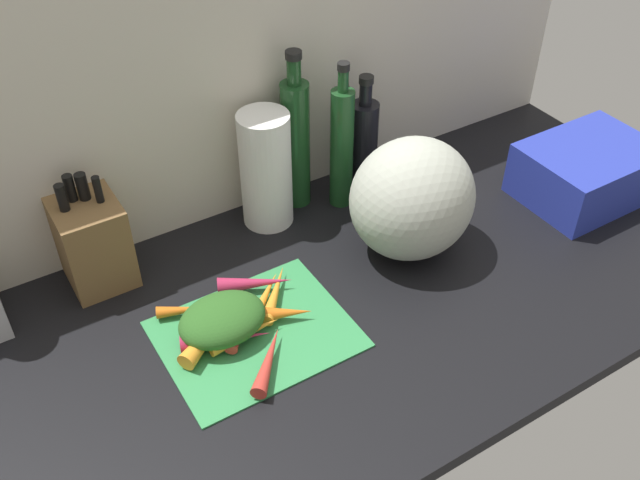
% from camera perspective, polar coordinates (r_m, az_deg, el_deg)
% --- Properties ---
extents(ground_plane, '(1.70, 0.80, 0.03)m').
position_cam_1_polar(ground_plane, '(1.43, 2.38, -4.71)').
color(ground_plane, black).
extents(wall_back, '(1.70, 0.03, 0.60)m').
position_cam_1_polar(wall_back, '(1.52, -5.55, 12.72)').
color(wall_back, beige).
rests_on(wall_back, ground_plane).
extents(cutting_board, '(0.35, 0.28, 0.01)m').
position_cam_1_polar(cutting_board, '(1.35, -5.17, -7.42)').
color(cutting_board, '#338C4C').
rests_on(cutting_board, ground_plane).
extents(carrot_0, '(0.12, 0.13, 0.03)m').
position_cam_1_polar(carrot_0, '(1.39, -3.61, -4.26)').
color(carrot_0, orange).
rests_on(carrot_0, cutting_board).
extents(carrot_1, '(0.10, 0.07, 0.03)m').
position_cam_1_polar(carrot_1, '(1.35, -2.74, -5.88)').
color(carrot_1, orange).
rests_on(carrot_1, cutting_board).
extents(carrot_2, '(0.15, 0.09, 0.03)m').
position_cam_1_polar(carrot_2, '(1.41, -5.21, -3.45)').
color(carrot_2, '#B2264C').
rests_on(carrot_2, cutting_board).
extents(carrot_3, '(0.11, 0.07, 0.02)m').
position_cam_1_polar(carrot_3, '(1.38, -10.61, -5.50)').
color(carrot_3, orange).
rests_on(carrot_3, cutting_board).
extents(carrot_4, '(0.11, 0.10, 0.02)m').
position_cam_1_polar(carrot_4, '(1.39, -4.37, -4.40)').
color(carrot_4, orange).
rests_on(carrot_4, cutting_board).
extents(carrot_5, '(0.11, 0.13, 0.03)m').
position_cam_1_polar(carrot_5, '(1.35, -6.45, -6.30)').
color(carrot_5, red).
rests_on(carrot_5, cutting_board).
extents(carrot_6, '(0.12, 0.13, 0.03)m').
position_cam_1_polar(carrot_6, '(1.28, -4.13, -9.54)').
color(carrot_6, red).
rests_on(carrot_6, cutting_board).
extents(carrot_7, '(0.14, 0.04, 0.03)m').
position_cam_1_polar(carrot_7, '(1.32, -6.03, -7.42)').
color(carrot_7, orange).
rests_on(carrot_7, cutting_board).
extents(carrot_8, '(0.16, 0.09, 0.03)m').
position_cam_1_polar(carrot_8, '(1.31, -7.48, -7.88)').
color(carrot_8, '#B2264C').
rests_on(carrot_8, cutting_board).
extents(carrot_9, '(0.17, 0.12, 0.04)m').
position_cam_1_polar(carrot_9, '(1.33, -8.58, -7.09)').
color(carrot_9, orange).
rests_on(carrot_9, cutting_board).
extents(carrot_greens_pile, '(0.17, 0.13, 0.07)m').
position_cam_1_polar(carrot_greens_pile, '(1.32, -7.80, -6.31)').
color(carrot_greens_pile, '#2D6023').
rests_on(carrot_greens_pile, cutting_board).
extents(winter_squash, '(0.26, 0.24, 0.26)m').
position_cam_1_polar(winter_squash, '(1.46, 7.36, 3.28)').
color(winter_squash, '#B2B7A8').
rests_on(winter_squash, ground_plane).
extents(knife_block, '(0.12, 0.15, 0.24)m').
position_cam_1_polar(knife_block, '(1.47, -17.74, -0.01)').
color(knife_block, brown).
rests_on(knife_block, ground_plane).
extents(paper_towel_roll, '(0.11, 0.11, 0.26)m').
position_cam_1_polar(paper_towel_roll, '(1.53, -4.34, 5.59)').
color(paper_towel_roll, white).
rests_on(paper_towel_roll, ground_plane).
extents(bottle_0, '(0.06, 0.06, 0.37)m').
position_cam_1_polar(bottle_0, '(1.57, -1.95, 7.87)').
color(bottle_0, '#19421E').
rests_on(bottle_0, ground_plane).
extents(bottle_1, '(0.05, 0.05, 0.35)m').
position_cam_1_polar(bottle_1, '(1.57, 1.74, 7.48)').
color(bottle_1, '#19421E').
rests_on(bottle_1, ground_plane).
extents(bottle_2, '(0.06, 0.06, 0.28)m').
position_cam_1_polar(bottle_2, '(1.64, 3.49, 7.70)').
color(bottle_2, black).
rests_on(bottle_2, ground_plane).
extents(dish_rack, '(0.29, 0.22, 0.13)m').
position_cam_1_polar(dish_rack, '(1.75, 20.50, 5.14)').
color(dish_rack, '#2838AD').
rests_on(dish_rack, ground_plane).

